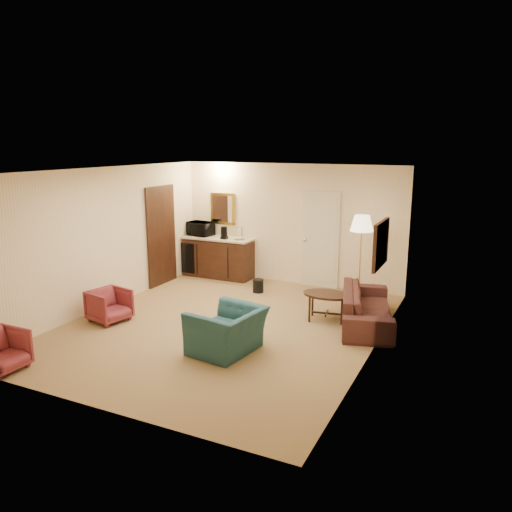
{
  "coord_description": "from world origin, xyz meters",
  "views": [
    {
      "loc": [
        3.9,
        -6.98,
        3.03
      ],
      "look_at": [
        0.36,
        0.5,
        1.14
      ],
      "focal_mm": 35.0,
      "sensor_mm": 36.0,
      "label": 1
    }
  ],
  "objects": [
    {
      "name": "rose_chair_near",
      "position": [
        -1.9,
        -0.65,
        0.31
      ],
      "size": [
        0.68,
        0.71,
        0.62
      ],
      "primitive_type": "imported",
      "rotation": [
        0.0,
        0.0,
        1.36
      ],
      "color": "maroon",
      "rests_on": "ground"
    },
    {
      "name": "microwave",
      "position": [
        -2.15,
        2.78,
        1.12
      ],
      "size": [
        0.62,
        0.4,
        0.39
      ],
      "primitive_type": "imported",
      "rotation": [
        0.0,
        0.0,
        -0.14
      ],
      "color": "black",
      "rests_on": "wetbar_cabinet"
    },
    {
      "name": "sofa",
      "position": [
        2.15,
        1.13,
        0.4
      ],
      "size": [
        1.12,
        2.15,
        0.81
      ],
      "primitive_type": "imported",
      "rotation": [
        0.0,
        0.0,
        1.83
      ],
      "color": "black",
      "rests_on": "ground"
    },
    {
      "name": "ground",
      "position": [
        0.0,
        0.0,
        0.0
      ],
      "size": [
        6.0,
        6.0,
        0.0
      ],
      "primitive_type": "plane",
      "color": "olive",
      "rests_on": "ground"
    },
    {
      "name": "waste_bin",
      "position": [
        -0.3,
        2.0,
        0.14
      ],
      "size": [
        0.25,
        0.25,
        0.28
      ],
      "primitive_type": "cylinder",
      "rotation": [
        0.0,
        0.0,
        -0.15
      ],
      "color": "black",
      "rests_on": "ground"
    },
    {
      "name": "coffee_table",
      "position": [
        1.49,
        1.0,
        0.24
      ],
      "size": [
        0.93,
        0.71,
        0.49
      ],
      "primitive_type": "cube",
      "rotation": [
        0.0,
        0.0,
        0.17
      ],
      "color": "#321910",
      "rests_on": "ground"
    },
    {
      "name": "floor_lamp",
      "position": [
        1.7,
        2.4,
        0.84
      ],
      "size": [
        0.45,
        0.45,
        1.69
      ],
      "primitive_type": "cube",
      "rotation": [
        0.0,
        0.0,
        -0.01
      ],
      "color": "gold",
      "rests_on": "ground"
    },
    {
      "name": "room_walls",
      "position": [
        -0.1,
        0.77,
        1.72
      ],
      "size": [
        5.02,
        6.01,
        2.61
      ],
      "color": "beige",
      "rests_on": "ground"
    },
    {
      "name": "coffee_maker",
      "position": [
        -1.45,
        2.66,
        1.05
      ],
      "size": [
        0.17,
        0.17,
        0.27
      ],
      "primitive_type": "cylinder",
      "rotation": [
        0.0,
        0.0,
        0.19
      ],
      "color": "black",
      "rests_on": "wetbar_cabinet"
    },
    {
      "name": "rose_chair_far",
      "position": [
        -1.9,
        -2.8,
        0.31
      ],
      "size": [
        0.56,
        0.6,
        0.62
      ],
      "primitive_type": "imported",
      "rotation": [
        0.0,
        0.0,
        1.57
      ],
      "color": "maroon",
      "rests_on": "ground"
    },
    {
      "name": "teal_armchair",
      "position": [
        0.56,
        -0.93,
        0.44
      ],
      "size": [
        0.8,
        1.1,
        0.89
      ],
      "primitive_type": "imported",
      "rotation": [
        0.0,
        0.0,
        -1.71
      ],
      "color": "#1E444C",
      "rests_on": "ground"
    },
    {
      "name": "wetbar_cabinet",
      "position": [
        -1.65,
        2.72,
        0.46
      ],
      "size": [
        1.64,
        0.58,
        0.92
      ],
      "primitive_type": "cube",
      "color": "#341D10",
      "rests_on": "ground"
    }
  ]
}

